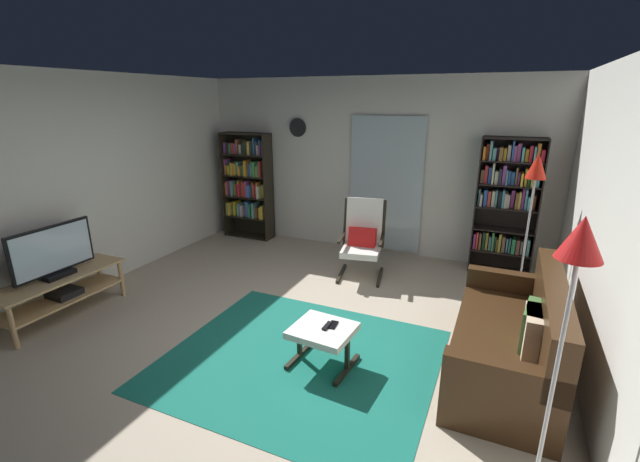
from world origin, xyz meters
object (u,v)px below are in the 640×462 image
object	(u,v)px
bookshelf_near_tv	(248,183)
cell_phone	(333,325)
tv_remote	(327,326)
tv_stand	(61,289)
lounge_armchair	(363,236)
floor_lamp_by_sofa	(575,273)
floor_lamp_by_shelf	(535,179)
leather_sofa	(513,340)
bookshelf_near_sofa	(507,200)
ottoman	(323,334)
television	(53,253)
wall_clock	(298,127)

from	to	relation	value
bookshelf_near_tv	cell_phone	size ratio (longest dim) A/B	12.55
tv_remote	tv_stand	bearing A→B (deg)	-172.40
lounge_armchair	floor_lamp_by_sofa	bearing A→B (deg)	-54.34
tv_remote	floor_lamp_by_shelf	world-z (taller)	floor_lamp_by_shelf
floor_lamp_by_sofa	leather_sofa	bearing A→B (deg)	96.85
bookshelf_near_sofa	lounge_armchair	size ratio (longest dim) A/B	1.78
bookshelf_near_tv	bookshelf_near_sofa	xyz separation A→B (m)	(4.00, 0.06, 0.07)
tv_remote	floor_lamp_by_sofa	xyz separation A→B (m)	(1.65, -0.74, 1.08)
tv_remote	floor_lamp_by_sofa	world-z (taller)	floor_lamp_by_sofa
leather_sofa	tv_stand	bearing A→B (deg)	-168.90
bookshelf_near_tv	ottoman	size ratio (longest dim) A/B	3.17
television	cell_phone	xyz separation A→B (m)	(3.02, 0.40, -0.36)
tv_remote	wall_clock	xyz separation A→B (m)	(-1.81, 3.05, 1.47)
bookshelf_near_tv	bookshelf_near_sofa	distance (m)	4.00
leather_sofa	tv_remote	world-z (taller)	leather_sofa
tv_stand	tv_remote	xyz separation A→B (m)	(2.98, 0.36, 0.07)
tv_remote	wall_clock	world-z (taller)	wall_clock
bookshelf_near_sofa	ottoman	bearing A→B (deg)	-114.55
bookshelf_near_sofa	tv_remote	world-z (taller)	bookshelf_near_sofa
tv_stand	television	xyz separation A→B (m)	(0.00, -0.01, 0.42)
leather_sofa	bookshelf_near_sofa	bearing A→B (deg)	94.22
leather_sofa	lounge_armchair	size ratio (longest dim) A/B	1.79
lounge_armchair	cell_phone	size ratio (longest dim) A/B	7.30
floor_lamp_by_sofa	wall_clock	world-z (taller)	wall_clock
tv_stand	leather_sofa	xyz separation A→B (m)	(4.48, 0.88, 0.00)
television	bookshelf_near_tv	distance (m)	3.26
ottoman	cell_phone	size ratio (longest dim) A/B	3.96
bookshelf_near_tv	leather_sofa	xyz separation A→B (m)	(4.18, -2.35, -0.62)
bookshelf_near_tv	wall_clock	xyz separation A→B (m)	(0.87, 0.18, 0.91)
floor_lamp_by_sofa	floor_lamp_by_shelf	world-z (taller)	floor_lamp_by_sofa
bookshelf_near_tv	floor_lamp_by_shelf	xyz separation A→B (m)	(4.24, -0.79, 0.51)
lounge_armchair	floor_lamp_by_sofa	distance (m)	3.60
leather_sofa	lounge_armchair	bearing A→B (deg)	140.27
television	cell_phone	world-z (taller)	television
leather_sofa	wall_clock	size ratio (longest dim) A/B	6.31
leather_sofa	floor_lamp_by_shelf	xyz separation A→B (m)	(0.07, 1.56, 1.13)
television	lounge_armchair	size ratio (longest dim) A/B	0.87
television	lounge_armchair	world-z (taller)	television
tv_stand	wall_clock	xyz separation A→B (m)	(1.17, 3.41, 1.54)
tv_stand	wall_clock	world-z (taller)	wall_clock
ottoman	floor_lamp_by_shelf	size ratio (longest dim) A/B	0.32
wall_clock	cell_phone	bearing A→B (deg)	-58.46
bookshelf_near_sofa	lounge_armchair	bearing A→B (deg)	-153.38
lounge_armchair	cell_phone	xyz separation A→B (m)	(0.41, -2.04, -0.16)
tv_remote	floor_lamp_by_shelf	distance (m)	2.81
ottoman	wall_clock	world-z (taller)	wall_clock
tv_stand	leather_sofa	size ratio (longest dim) A/B	0.74
bookshelf_near_sofa	wall_clock	distance (m)	3.25
tv_remote	wall_clock	distance (m)	3.84
cell_phone	floor_lamp_by_shelf	distance (m)	2.76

